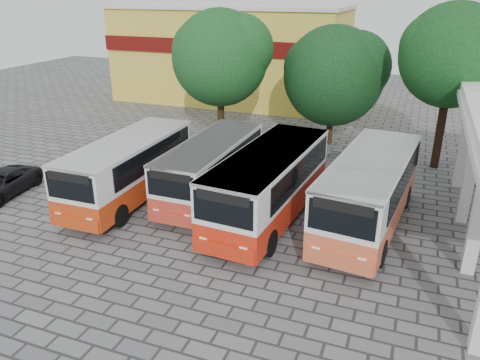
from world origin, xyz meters
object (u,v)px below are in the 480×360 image
at_px(bus_centre_right, 269,181).
at_px(bus_far_left, 129,166).
at_px(bus_centre_left, 211,166).
at_px(bus_far_right, 369,189).
at_px(parked_car, 1,184).

bearing_deg(bus_centre_right, bus_far_left, -173.22).
height_order(bus_far_left, bus_centre_right, bus_centre_right).
relative_size(bus_centre_left, bus_far_right, 0.88).
bearing_deg(bus_centre_left, bus_centre_right, -20.70).
distance_m(bus_centre_left, bus_centre_right, 3.59).
bearing_deg(parked_car, bus_far_left, 10.84).
xyz_separation_m(bus_centre_left, parked_car, (-9.91, -3.54, -1.05)).
relative_size(bus_centre_right, parked_car, 2.05).
relative_size(bus_centre_left, bus_centre_right, 0.89).
bearing_deg(bus_far_right, parked_car, -164.03).
distance_m(bus_far_left, bus_centre_right, 6.97).
relative_size(bus_far_left, parked_car, 1.92).
relative_size(bus_centre_left, parked_car, 1.82).
height_order(bus_centre_left, parked_car, bus_centre_left).
bearing_deg(bus_far_left, bus_centre_left, 23.18).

